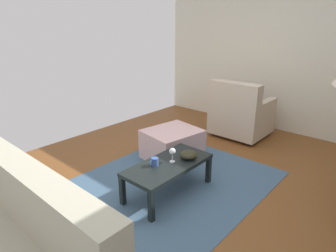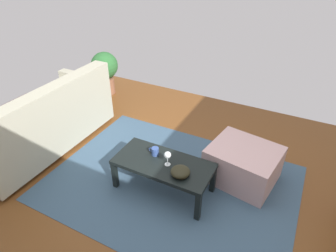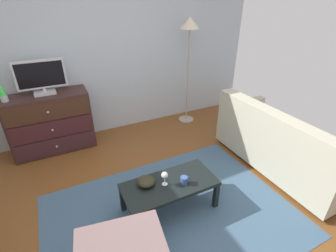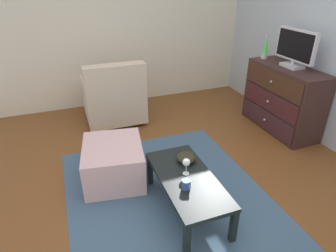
{
  "view_description": "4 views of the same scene",
  "coord_description": "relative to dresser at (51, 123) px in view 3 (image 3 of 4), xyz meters",
  "views": [
    {
      "loc": [
        2.3,
        1.73,
        1.77
      ],
      "look_at": [
        0.22,
        -0.11,
        0.77
      ],
      "focal_mm": 30.98,
      "sensor_mm": 36.0,
      "label": 1
    },
    {
      "loc": [
        -0.83,
        1.87,
        2.24
      ],
      "look_at": [
        0.18,
        -0.09,
        0.81
      ],
      "focal_mm": 30.77,
      "sensor_mm": 36.0,
      "label": 2
    },
    {
      "loc": [
        -0.66,
        -1.85,
        2.11
      ],
      "look_at": [
        0.29,
        0.06,
        0.96
      ],
      "focal_mm": 26.0,
      "sensor_mm": 36.0,
      "label": 3
    },
    {
      "loc": [
        2.08,
        -0.96,
        1.95
      ],
      "look_at": [
        -0.06,
        -0.17,
        0.75
      ],
      "focal_mm": 30.8,
      "sensor_mm": 36.0,
      "label": 4
    }
  ],
  "objects": [
    {
      "name": "tv",
      "position": [
        0.02,
        0.02,
        0.69
      ],
      "size": [
        0.63,
        0.18,
        0.47
      ],
      "color": "silver",
      "rests_on": "dresser"
    },
    {
      "name": "wine_glass",
      "position": [
        0.97,
        -1.86,
        0.03
      ],
      "size": [
        0.07,
        0.07,
        0.16
      ],
      "color": "silver",
      "rests_on": "coffee_table"
    },
    {
      "name": "mug",
      "position": [
        1.16,
        -1.94,
        -0.04
      ],
      "size": [
        0.11,
        0.08,
        0.08
      ],
      "color": "#38559A",
      "rests_on": "coffee_table"
    },
    {
      "name": "dresser",
      "position": [
        0.0,
        0.0,
        0.0
      ],
      "size": [
        1.13,
        0.49,
        0.89
      ],
      "color": "#3A2320",
      "rests_on": "ground_plane"
    },
    {
      "name": "ground_plane",
      "position": [
        0.79,
        -1.77,
        -0.47
      ],
      "size": [
        5.65,
        4.65,
        0.05
      ],
      "primitive_type": "cube",
      "color": "brown"
    },
    {
      "name": "wall_accent_rear",
      "position": [
        0.79,
        0.31,
        0.95
      ],
      "size": [
        5.65,
        0.12,
        2.78
      ],
      "primitive_type": "cube",
      "color": "#ADBBC5",
      "rests_on": "ground_plane"
    },
    {
      "name": "area_rug",
      "position": [
        0.99,
        -1.97,
        -0.44
      ],
      "size": [
        2.6,
        1.9,
        0.01
      ],
      "primitive_type": "cube",
      "color": "#3E5A74",
      "rests_on": "ground_plane"
    },
    {
      "name": "lava_lamp",
      "position": [
        -0.46,
        -0.04,
        0.59
      ],
      "size": [
        0.09,
        0.09,
        0.33
      ],
      "color": "#B7B7BC",
      "rests_on": "dresser"
    },
    {
      "name": "couch_large",
      "position": [
        2.71,
        -1.85,
        -0.1
      ],
      "size": [
        0.85,
        1.85,
        0.88
      ],
      "color": "#332319",
      "rests_on": "ground_plane"
    },
    {
      "name": "standing_lamp",
      "position": [
        2.29,
        -0.05,
        1.11
      ],
      "size": [
        0.32,
        0.32,
        1.82
      ],
      "color": "#A59E8C",
      "rests_on": "ground_plane"
    },
    {
      "name": "coffee_table",
      "position": [
        1.02,
        -1.87,
        -0.13
      ],
      "size": [
        1.0,
        0.47,
        0.36
      ],
      "color": "black",
      "rests_on": "ground_plane"
    },
    {
      "name": "bowl_decorative",
      "position": [
        0.79,
        -1.77,
        -0.04
      ],
      "size": [
        0.19,
        0.19,
        0.08
      ],
      "primitive_type": "ellipsoid",
      "color": "#282717",
      "rests_on": "coffee_table"
    }
  ]
}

